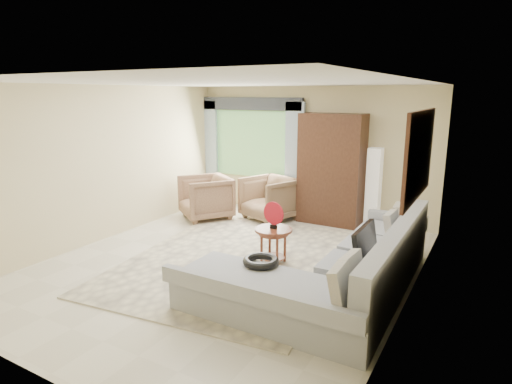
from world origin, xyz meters
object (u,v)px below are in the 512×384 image
Objects in this scene: tv_screen at (366,246)px; armoire at (331,169)px; coffee_table at (273,245)px; potted_plant at (218,196)px; armchair_left at (206,197)px; armchair_right at (269,198)px; sectional_sofa at (343,275)px; floor_lamp at (373,189)px.

tv_screen is 3.32m from armoire.
potted_plant is at bearing 138.48° from coffee_table.
armchair_left is 1.00× the size of armchair_right.
tv_screen is at bearing -34.64° from potted_plant.
armoire is at bearing 113.06° from sectional_sofa.
potted_plant is (-3.74, 2.73, -0.01)m from sectional_sofa.
floor_lamp is at bearing 72.15° from coffee_table.
armchair_left is (-3.77, 1.98, -0.29)m from tv_screen.
armchair_right is 1.41m from potted_plant.
armchair_left is 0.84m from potted_plant.
armoire is 1.40× the size of floor_lamp.
armoire is (2.51, 0.17, 0.78)m from potted_plant.
armoire is at bearing 3.83° from potted_plant.
coffee_table is 2.31m from armchair_right.
floor_lamp is (3.07, 1.01, 0.32)m from armchair_left.
sectional_sofa is 2.31× the size of floor_lamp.
potted_plant is (-1.39, 0.23, -0.16)m from armchair_right.
armoire is (-1.50, 2.94, 0.33)m from tv_screen.
armchair_left reaches higher than coffee_table.
coffee_table is 3.36m from potted_plant.
coffee_table is at bearing -39.36° from armchair_right.
floor_lamp reaches higher than sectional_sofa.
tv_screen reaches higher than armchair_left.
tv_screen is at bearing 7.91° from armchair_left.
sectional_sofa is 1.65× the size of armoire.
armchair_left reaches higher than potted_plant.
floor_lamp reaches higher than potted_plant.
tv_screen reaches higher than coffee_table.
sectional_sofa is 6.40× the size of potted_plant.
armchair_right is at bearing -160.64° from armoire.
floor_lamp reaches higher than armchair_right.
armchair_right is at bearing -9.27° from potted_plant.
potted_plant is 3.35m from floor_lamp.
armoire is (2.27, 0.95, 0.62)m from armchair_left.
potted_plant is at bearing 145.36° from tv_screen.
coffee_table is 2.52m from armoire.
floor_lamp is at bearing 98.33° from sectional_sofa.
coffee_table is 0.58× the size of armchair_right.
armchair_right is (1.15, 0.56, -0.00)m from armchair_left.
armchair_left is at bearing 152.26° from tv_screen.
armoire is 0.86m from floor_lamp.
armoire is at bearing 117.04° from tv_screen.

